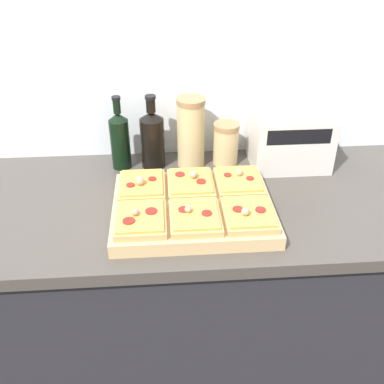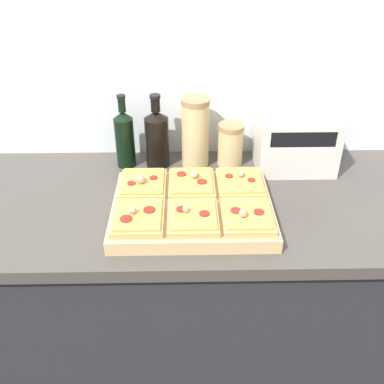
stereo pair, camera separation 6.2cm
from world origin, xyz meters
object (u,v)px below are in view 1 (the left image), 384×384
(wine_bottle, at_px, (152,138))
(toaster_oven, at_px, (290,140))
(grain_jar_short, at_px, (226,144))
(cutting_board, at_px, (193,209))
(olive_oil_bottle, at_px, (120,139))
(grain_jar_tall, at_px, (191,132))

(wine_bottle, relative_size, toaster_oven, 0.90)
(grain_jar_short, bearing_deg, cutting_board, -114.26)
(cutting_board, bearing_deg, olive_oil_bottle, 126.19)
(grain_jar_short, bearing_deg, olive_oil_bottle, 180.00)
(olive_oil_bottle, distance_m, toaster_oven, 0.60)
(wine_bottle, xyz_separation_m, toaster_oven, (0.48, -0.02, -0.01))
(olive_oil_bottle, distance_m, grain_jar_short, 0.37)
(grain_jar_tall, distance_m, toaster_oven, 0.35)
(wine_bottle, bearing_deg, grain_jar_tall, 0.00)
(wine_bottle, height_order, grain_jar_short, wine_bottle)
(olive_oil_bottle, xyz_separation_m, grain_jar_short, (0.37, 0.00, -0.03))
(olive_oil_bottle, height_order, toaster_oven, olive_oil_bottle)
(cutting_board, height_order, olive_oil_bottle, olive_oil_bottle)
(wine_bottle, bearing_deg, olive_oil_bottle, 180.00)
(grain_jar_tall, bearing_deg, grain_jar_short, 0.00)
(wine_bottle, height_order, grain_jar_tall, wine_bottle)
(cutting_board, xyz_separation_m, wine_bottle, (-0.12, 0.31, 0.09))
(grain_jar_tall, height_order, grain_jar_short, grain_jar_tall)
(cutting_board, bearing_deg, toaster_oven, 38.41)
(cutting_board, relative_size, toaster_oven, 1.62)
(cutting_board, height_order, wine_bottle, wine_bottle)
(olive_oil_bottle, relative_size, grain_jar_short, 1.70)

